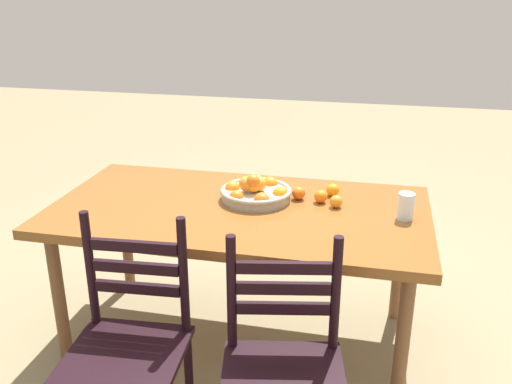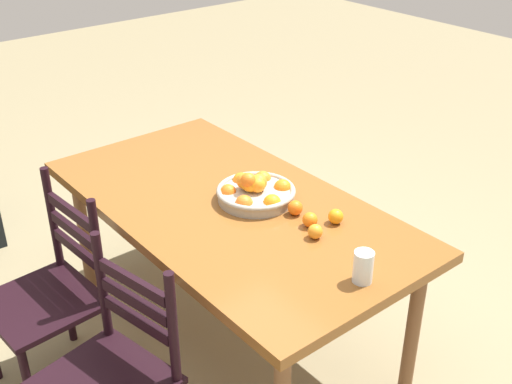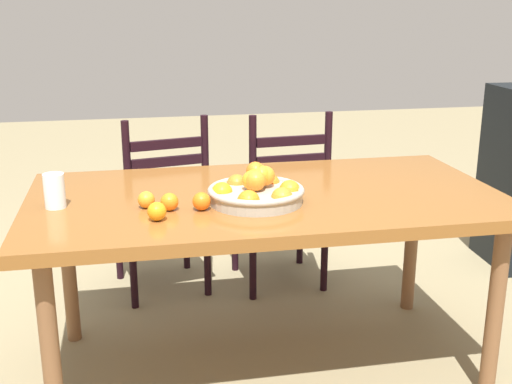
{
  "view_description": "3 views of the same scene",
  "coord_description": "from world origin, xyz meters",
  "px_view_note": "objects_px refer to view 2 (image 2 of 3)",
  "views": [
    {
      "loc": [
        -0.62,
        2.38,
        1.75
      ],
      "look_at": [
        -0.06,
        -0.11,
        0.77
      ],
      "focal_mm": 39.12,
      "sensor_mm": 36.0,
      "label": 1
    },
    {
      "loc": [
        -1.99,
        1.46,
        2.12
      ],
      "look_at": [
        -0.06,
        -0.11,
        0.77
      ],
      "focal_mm": 45.05,
      "sensor_mm": 36.0,
      "label": 2
    },
    {
      "loc": [
        -0.5,
        -2.3,
        1.44
      ],
      "look_at": [
        -0.06,
        -0.11,
        0.77
      ],
      "focal_mm": 45.35,
      "sensor_mm": 36.0,
      "label": 3
    }
  ],
  "objects_px": {
    "chair_by_cabinet": "(52,295)",
    "orange_loose_2": "(336,217)",
    "orange_loose_0": "(310,220)",
    "orange_loose_3": "(295,208)",
    "drinking_glass": "(363,267)",
    "fruit_bowl": "(255,191)",
    "orange_loose_1": "(315,232)",
    "dining_table": "(229,215)",
    "chair_near_window": "(111,378)"
  },
  "relations": [
    {
      "from": "chair_near_window",
      "to": "orange_loose_2",
      "type": "bearing_deg",
      "value": 75.37
    },
    {
      "from": "orange_loose_1",
      "to": "fruit_bowl",
      "type": "bearing_deg",
      "value": -1.65
    },
    {
      "from": "drinking_glass",
      "to": "orange_loose_1",
      "type": "bearing_deg",
      "value": -12.04
    },
    {
      "from": "chair_near_window",
      "to": "chair_by_cabinet",
      "type": "xyz_separation_m",
      "value": [
        0.6,
        -0.04,
        -0.01
      ]
    },
    {
      "from": "dining_table",
      "to": "orange_loose_2",
      "type": "distance_m",
      "value": 0.49
    },
    {
      "from": "fruit_bowl",
      "to": "drinking_glass",
      "type": "height_order",
      "value": "fruit_bowl"
    },
    {
      "from": "chair_near_window",
      "to": "orange_loose_1",
      "type": "distance_m",
      "value": 0.95
    },
    {
      "from": "fruit_bowl",
      "to": "chair_near_window",
      "type": "bearing_deg",
      "value": 108.6
    },
    {
      "from": "dining_table",
      "to": "orange_loose_3",
      "type": "distance_m",
      "value": 0.32
    },
    {
      "from": "chair_by_cabinet",
      "to": "orange_loose_1",
      "type": "relative_size",
      "value": 15.39
    },
    {
      "from": "chair_by_cabinet",
      "to": "fruit_bowl",
      "type": "xyz_separation_m",
      "value": [
        -0.3,
        -0.86,
        0.33
      ]
    },
    {
      "from": "orange_loose_2",
      "to": "orange_loose_3",
      "type": "xyz_separation_m",
      "value": [
        0.16,
        0.08,
        0.0
      ]
    },
    {
      "from": "chair_by_cabinet",
      "to": "orange_loose_2",
      "type": "height_order",
      "value": "chair_by_cabinet"
    },
    {
      "from": "dining_table",
      "to": "chair_by_cabinet",
      "type": "relative_size",
      "value": 1.92
    },
    {
      "from": "orange_loose_2",
      "to": "orange_loose_3",
      "type": "height_order",
      "value": "same"
    },
    {
      "from": "orange_loose_3",
      "to": "orange_loose_2",
      "type": "bearing_deg",
      "value": -152.49
    },
    {
      "from": "fruit_bowl",
      "to": "orange_loose_3",
      "type": "height_order",
      "value": "fruit_bowl"
    },
    {
      "from": "chair_by_cabinet",
      "to": "orange_loose_3",
      "type": "bearing_deg",
      "value": 56.82
    },
    {
      "from": "dining_table",
      "to": "drinking_glass",
      "type": "height_order",
      "value": "drinking_glass"
    },
    {
      "from": "orange_loose_3",
      "to": "drinking_glass",
      "type": "bearing_deg",
      "value": 165.52
    },
    {
      "from": "chair_near_window",
      "to": "dining_table",
      "type": "bearing_deg",
      "value": 103.1
    },
    {
      "from": "chair_near_window",
      "to": "orange_loose_1",
      "type": "xyz_separation_m",
      "value": [
        -0.09,
        -0.89,
        0.31
      ]
    },
    {
      "from": "orange_loose_2",
      "to": "drinking_glass",
      "type": "height_order",
      "value": "drinking_glass"
    },
    {
      "from": "orange_loose_1",
      "to": "dining_table",
      "type": "bearing_deg",
      "value": 11.75
    },
    {
      "from": "orange_loose_0",
      "to": "chair_near_window",
      "type": "bearing_deg",
      "value": 89.19
    },
    {
      "from": "orange_loose_0",
      "to": "drinking_glass",
      "type": "distance_m",
      "value": 0.41
    },
    {
      "from": "chair_by_cabinet",
      "to": "drinking_glass",
      "type": "relative_size",
      "value": 7.54
    },
    {
      "from": "fruit_bowl",
      "to": "orange_loose_1",
      "type": "bearing_deg",
      "value": 178.35
    },
    {
      "from": "chair_by_cabinet",
      "to": "orange_loose_3",
      "type": "relative_size",
      "value": 14.39
    },
    {
      "from": "chair_near_window",
      "to": "orange_loose_1",
      "type": "relative_size",
      "value": 15.27
    },
    {
      "from": "orange_loose_3",
      "to": "chair_by_cabinet",
      "type": "bearing_deg",
      "value": 60.99
    },
    {
      "from": "chair_near_window",
      "to": "fruit_bowl",
      "type": "distance_m",
      "value": 1.0
    },
    {
      "from": "orange_loose_0",
      "to": "orange_loose_3",
      "type": "xyz_separation_m",
      "value": [
        0.11,
        -0.02,
        0.0
      ]
    },
    {
      "from": "orange_loose_0",
      "to": "orange_loose_2",
      "type": "relative_size",
      "value": 0.99
    },
    {
      "from": "drinking_glass",
      "to": "chair_by_cabinet",
      "type": "bearing_deg",
      "value": 37.79
    },
    {
      "from": "fruit_bowl",
      "to": "orange_loose_1",
      "type": "height_order",
      "value": "fruit_bowl"
    },
    {
      "from": "chair_by_cabinet",
      "to": "drinking_glass",
      "type": "bearing_deg",
      "value": 33.62
    },
    {
      "from": "chair_near_window",
      "to": "orange_loose_0",
      "type": "height_order",
      "value": "chair_near_window"
    },
    {
      "from": "orange_loose_0",
      "to": "orange_loose_2",
      "type": "distance_m",
      "value": 0.11
    },
    {
      "from": "dining_table",
      "to": "chair_by_cabinet",
      "type": "height_order",
      "value": "chair_by_cabinet"
    },
    {
      "from": "dining_table",
      "to": "drinking_glass",
      "type": "bearing_deg",
      "value": -178.01
    },
    {
      "from": "dining_table",
      "to": "orange_loose_1",
      "type": "bearing_deg",
      "value": -168.25
    },
    {
      "from": "fruit_bowl",
      "to": "orange_loose_3",
      "type": "xyz_separation_m",
      "value": [
        -0.21,
        -0.05,
        -0.01
      ]
    },
    {
      "from": "orange_loose_0",
      "to": "orange_loose_3",
      "type": "distance_m",
      "value": 0.11
    },
    {
      "from": "chair_by_cabinet",
      "to": "drinking_glass",
      "type": "height_order",
      "value": "chair_by_cabinet"
    },
    {
      "from": "chair_by_cabinet",
      "to": "orange_loose_2",
      "type": "distance_m",
      "value": 1.24
    },
    {
      "from": "chair_near_window",
      "to": "chair_by_cabinet",
      "type": "height_order",
      "value": "chair_by_cabinet"
    },
    {
      "from": "chair_near_window",
      "to": "orange_loose_0",
      "type": "relative_size",
      "value": 14.59
    },
    {
      "from": "orange_loose_1",
      "to": "orange_loose_3",
      "type": "relative_size",
      "value": 0.94
    },
    {
      "from": "dining_table",
      "to": "orange_loose_0",
      "type": "xyz_separation_m",
      "value": [
        -0.37,
        -0.14,
        0.1
      ]
    }
  ]
}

